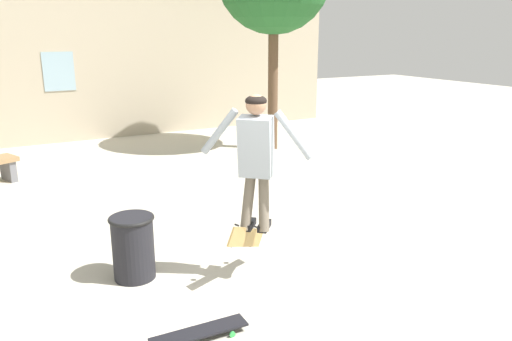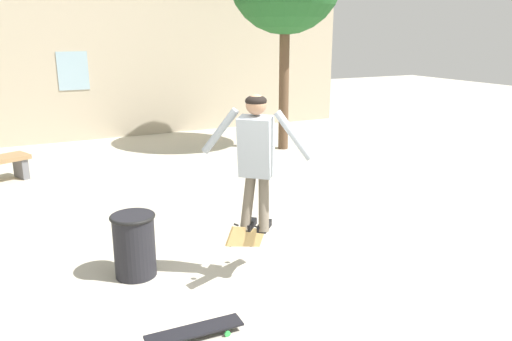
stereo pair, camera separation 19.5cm
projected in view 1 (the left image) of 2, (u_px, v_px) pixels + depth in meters
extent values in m
plane|color=beige|center=(311.00, 309.00, 4.86)|extent=(40.00, 40.00, 0.00)
cube|color=#B7A88E|center=(97.00, 66.00, 12.27)|extent=(12.94, 0.40, 3.55)
cube|color=#99B7C6|center=(59.00, 71.00, 11.68)|extent=(0.70, 0.02, 0.90)
cylinder|color=brown|center=(273.00, 86.00, 11.15)|extent=(0.22, 0.22, 2.84)
cube|color=slate|center=(9.00, 170.00, 9.00)|extent=(0.26, 0.41, 0.38)
cylinder|color=black|center=(133.00, 247.00, 5.40)|extent=(0.45, 0.45, 0.71)
torus|color=black|center=(131.00, 218.00, 5.31)|extent=(0.49, 0.49, 0.04)
cube|color=#9EA8B2|center=(256.00, 147.00, 5.11)|extent=(0.44, 0.44, 0.64)
sphere|color=#A37556|center=(256.00, 105.00, 5.00)|extent=(0.30, 0.30, 0.21)
ellipsoid|color=black|center=(256.00, 101.00, 4.99)|extent=(0.31, 0.31, 0.12)
cylinder|color=#6B6051|center=(248.00, 200.00, 5.29)|extent=(0.27, 0.22, 0.66)
cube|color=black|center=(249.00, 224.00, 5.40)|extent=(0.25, 0.26, 0.07)
cylinder|color=#6B6051|center=(264.00, 201.00, 5.25)|extent=(0.21, 0.27, 0.66)
cube|color=black|center=(264.00, 226.00, 5.36)|extent=(0.25, 0.26, 0.07)
cylinder|color=#9EA8B2|center=(219.00, 131.00, 5.17)|extent=(0.36, 0.34, 0.50)
cylinder|color=#9EA8B2|center=(294.00, 135.00, 4.98)|extent=(0.36, 0.34, 0.50)
cube|color=#AD894C|center=(247.00, 237.00, 5.37)|extent=(0.71, 0.51, 0.51)
cylinder|color=black|center=(255.00, 227.00, 5.63)|extent=(0.08, 0.08, 0.04)
cylinder|color=black|center=(249.00, 246.00, 5.63)|extent=(0.08, 0.08, 0.04)
cylinder|color=black|center=(237.00, 225.00, 5.15)|extent=(0.08, 0.08, 0.04)
cylinder|color=black|center=(230.00, 246.00, 5.15)|extent=(0.08, 0.08, 0.04)
cube|color=black|center=(199.00, 332.00, 4.37)|extent=(0.87, 0.22, 0.02)
cylinder|color=green|center=(223.00, 322.00, 4.59)|extent=(0.05, 0.02, 0.05)
cylinder|color=green|center=(232.00, 334.00, 4.41)|extent=(0.05, 0.02, 0.05)
cylinder|color=green|center=(166.00, 338.00, 4.36)|extent=(0.05, 0.02, 0.05)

